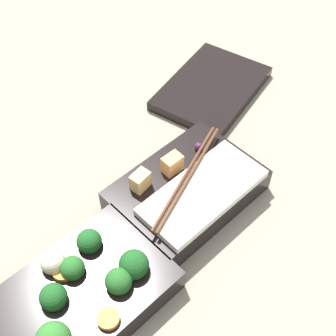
{
  "coord_description": "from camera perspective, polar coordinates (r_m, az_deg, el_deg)",
  "views": [
    {
      "loc": [
        -0.2,
        -0.26,
        0.59
      ],
      "look_at": [
        0.11,
        0.07,
        0.04
      ],
      "focal_mm": 50.0,
      "sensor_mm": 36.0,
      "label": 1
    }
  ],
  "objects": [
    {
      "name": "bento_tray_rice",
      "position": [
        0.7,
        2.48,
        -2.7
      ],
      "size": [
        0.21,
        0.15,
        0.07
      ],
      "color": "black",
      "rests_on": "ground_plane"
    },
    {
      "name": "bento_tray_vegetable",
      "position": [
        0.63,
        -10.31,
        -14.48
      ],
      "size": [
        0.21,
        0.15,
        0.07
      ],
      "color": "black",
      "rests_on": "ground_plane"
    },
    {
      "name": "ground_plane",
      "position": [
        0.67,
        -2.9,
        -10.35
      ],
      "size": [
        3.0,
        3.0,
        0.0
      ],
      "primitive_type": "plane",
      "color": "gray"
    },
    {
      "name": "bento_lid",
      "position": [
        0.88,
        5.34,
        9.65
      ],
      "size": [
        0.24,
        0.19,
        0.02
      ],
      "primitive_type": "cube",
      "rotation": [
        0.0,
        0.0,
        0.24
      ],
      "color": "black",
      "rests_on": "ground_plane"
    }
  ]
}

